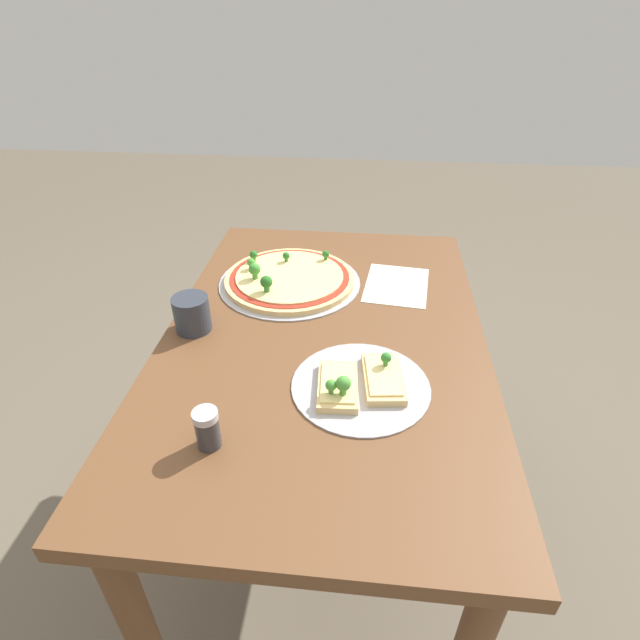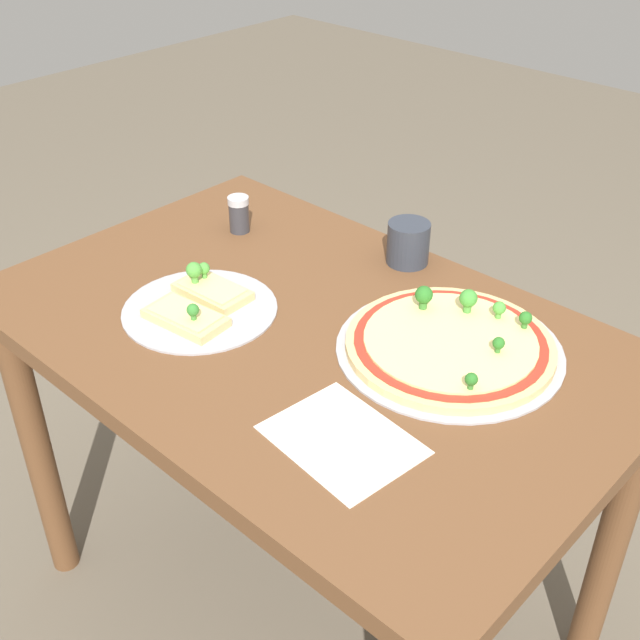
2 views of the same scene
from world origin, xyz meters
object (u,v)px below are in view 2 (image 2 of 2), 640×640
Objects in this scene: drinking_cup at (408,243)px; condiment_shaker at (239,214)px; dining_table at (306,380)px; pizza_tray_whole at (450,344)px; pizza_tray_slice at (199,304)px.

drinking_cup is 0.37m from condiment_shaker.
dining_table is at bearing -25.39° from condiment_shaker.
pizza_tray_whole is at bearing -38.41° from drinking_cup.
drinking_cup reaches higher than pizza_tray_slice.
pizza_tray_slice is 0.43m from drinking_cup.
pizza_tray_whole is at bearing 27.35° from dining_table.
pizza_tray_slice is at bearing -153.27° from dining_table.
pizza_tray_slice is at bearing -112.82° from drinking_cup.
drinking_cup is (0.16, 0.39, 0.03)m from pizza_tray_slice.
drinking_cup is (-0.01, 0.30, 0.16)m from dining_table.
pizza_tray_whole is 4.87× the size of condiment_shaker.
pizza_tray_whole reaches higher than dining_table.
pizza_tray_slice is 3.29× the size of drinking_cup.
condiment_shaker is (-0.35, 0.17, 0.16)m from dining_table.
drinking_cup reaches higher than pizza_tray_whole.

